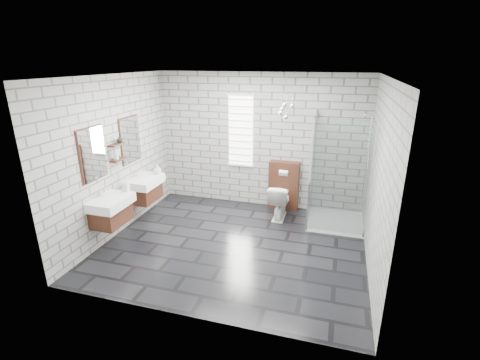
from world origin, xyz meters
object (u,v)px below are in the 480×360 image
at_px(vanity_right, 143,182).
at_px(cistern_panel, 284,185).
at_px(shower_enclosure, 332,200).
at_px(toilet, 280,201).
at_px(vanity_left, 109,203).

bearing_deg(vanity_right, cistern_panel, 27.15).
distance_m(vanity_right, shower_enclosure, 3.50).
xyz_separation_m(shower_enclosure, toilet, (-0.97, 0.07, -0.17)).
height_order(shower_enclosure, toilet, shower_enclosure).
xyz_separation_m(vanity_left, cistern_panel, (2.44, 2.28, -0.26)).
height_order(vanity_left, cistern_panel, vanity_left).
distance_m(cistern_panel, shower_enclosure, 1.10).
bearing_deg(vanity_right, toilet, 18.31).
bearing_deg(toilet, cistern_panel, -90.00).
bearing_deg(vanity_left, vanity_right, 90.00).
bearing_deg(shower_enclosure, toilet, 175.67).
bearing_deg(vanity_left, shower_enclosure, 27.34).
height_order(cistern_panel, toilet, cistern_panel).
relative_size(vanity_right, toilet, 2.32).
xyz_separation_m(cistern_panel, shower_enclosure, (0.97, -0.52, 0.00)).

